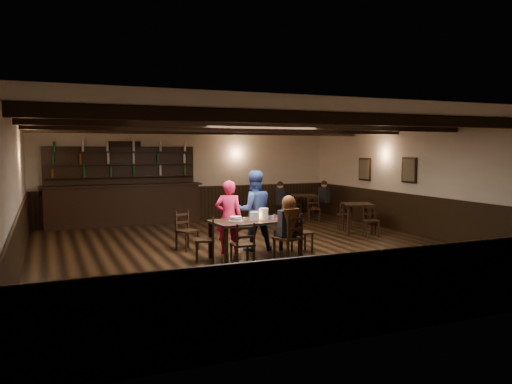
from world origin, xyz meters
name	(u,v)px	position (x,y,z in m)	size (l,w,h in m)	color
ground	(254,250)	(0.00, 0.00, 0.00)	(10.00, 10.00, 0.00)	black
room_shell	(254,168)	(0.01, 0.04, 1.75)	(9.02, 10.02, 2.71)	beige
dining_table	(256,223)	(-0.25, -0.67, 0.68)	(1.80, 1.01, 0.75)	black
chair_near_left	(244,241)	(-0.75, -1.33, 0.48)	(0.38, 0.36, 0.81)	black
chair_near_right	(291,235)	(0.17, -1.37, 0.54)	(0.55, 0.54, 0.93)	black
chair_end_left	(209,236)	(-1.19, -0.62, 0.48)	(0.47, 0.48, 0.83)	black
chair_end_right	(299,230)	(0.78, -0.54, 0.47)	(0.37, 0.39, 0.81)	black
chair_far_pushed	(185,227)	(-1.32, 0.63, 0.48)	(0.51, 0.50, 0.83)	black
woman_pink	(229,217)	(-0.60, -0.08, 0.75)	(0.55, 0.36, 1.50)	#EC1453
man_blue	(254,211)	(0.00, 0.02, 0.84)	(0.82, 0.64, 1.69)	navy
seated_person	(288,219)	(0.15, -1.32, 0.84)	(0.34, 0.52, 0.84)	black
cake	(236,219)	(-0.65, -0.65, 0.79)	(0.28, 0.28, 0.09)	white
plate_stack_a	(254,216)	(-0.29, -0.71, 0.84)	(0.18, 0.18, 0.17)	white
plate_stack_b	(264,213)	(-0.04, -0.60, 0.86)	(0.18, 0.18, 0.22)	white
tea_light	(255,218)	(-0.23, -0.60, 0.78)	(0.05, 0.05, 0.06)	#A5A8AD
salt_shaker	(273,217)	(0.12, -0.69, 0.79)	(0.03, 0.03, 0.08)	silver
pepper_shaker	(275,216)	(0.17, -0.68, 0.80)	(0.04, 0.04, 0.10)	#A5A8AD
drink_glass	(265,215)	(0.04, -0.47, 0.82)	(0.08, 0.08, 0.13)	silver
menu_red	(280,219)	(0.27, -0.71, 0.75)	(0.28, 0.19, 0.00)	maroon
menu_blue	(275,217)	(0.29, -0.45, 0.75)	(0.26, 0.18, 0.00)	#0D1B44
bar_counter	(123,199)	(-2.01, 4.72, 0.73)	(4.37, 0.70, 2.20)	black
back_table_a	(357,208)	(3.31, 1.05, 0.64)	(0.92, 0.92, 0.75)	black
back_table_b	(304,198)	(3.20, 3.68, 0.64)	(0.94, 0.94, 0.75)	black
bg_patron_left	(280,193)	(2.47, 3.85, 0.81)	(0.28, 0.38, 0.70)	black
bg_patron_right	(324,192)	(3.95, 3.78, 0.81)	(0.27, 0.37, 0.69)	black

